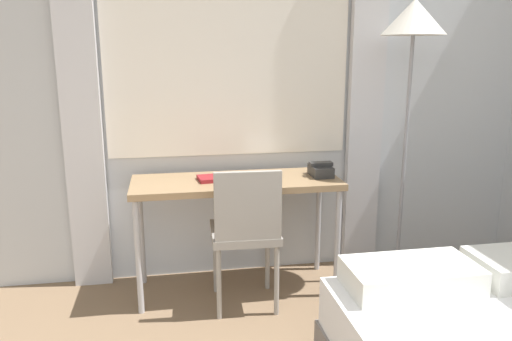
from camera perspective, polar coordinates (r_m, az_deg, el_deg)
wall_back_with_window at (r=3.35m, az=-4.78°, el=10.39°), size 5.44×0.13×2.70m
desk at (r=3.15m, az=-2.27°, el=-2.21°), size 1.30×0.49×0.75m
desk_chair at (r=2.96m, az=-1.19°, el=-6.53°), size 0.42×0.42×0.89m
standing_lamp at (r=3.31m, az=17.49°, el=14.25°), size 0.39×0.39×1.84m
telephone at (r=3.24m, az=7.41°, el=0.06°), size 0.15×0.18×0.09m
book at (r=3.12m, az=-4.56°, el=-0.85°), size 0.24×0.18×0.02m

